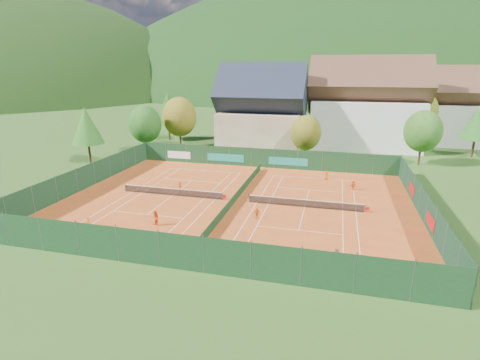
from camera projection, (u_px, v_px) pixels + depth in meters
The scene contains 32 objects.
ground at pixel (236, 201), 43.74m from camera, with size 600.00×600.00×0.00m, color #274C17.
clay_pad at pixel (236, 201), 43.74m from camera, with size 40.00×32.00×0.01m, color #B4491A.
court_markings_left at pixel (173, 195), 45.65m from camera, with size 11.03×23.83×0.00m.
court_markings_right at pixel (305, 207), 41.82m from camera, with size 11.03×23.83×0.00m.
tennis_net_left at pixel (174, 192), 45.47m from camera, with size 13.30×0.10×1.02m.
tennis_net_right at pixel (306, 203), 41.64m from camera, with size 13.30×0.10×1.02m.
court_divider at pixel (236, 197), 43.59m from camera, with size 0.03×28.80×1.00m.
fence_north at pixel (260, 158), 58.25m from camera, with size 40.00×0.10×3.00m.
fence_south at pixel (181, 252), 28.47m from camera, with size 40.00×0.04×3.00m.
fence_west at pixel (86, 177), 48.09m from camera, with size 0.04×32.00×3.00m.
fence_east at pixel (423, 204), 38.57m from camera, with size 0.09×32.00×3.00m.
chalet at pixel (262, 114), 70.35m from camera, with size 16.20×12.00×16.00m.
hotel_block_a at pixel (366, 109), 71.15m from camera, with size 21.60×11.00×17.25m.
hotel_block_b at pixel (436, 111), 75.43m from camera, with size 17.28×10.00×15.50m.
tree_west_front at pixel (145, 124), 65.99m from camera, with size 5.72×5.72×8.69m.
tree_west_mid at pixel (179, 117), 70.40m from camera, with size 6.44×6.44×9.78m.
tree_west_back at pixel (168, 108), 79.06m from camera, with size 5.60×5.60×10.00m.
tree_center at pixel (306, 133), 61.33m from camera, with size 5.01×5.01×7.60m.
tree_east_front at pixel (423, 131), 58.68m from camera, with size 5.72×5.72×8.69m.
tree_east_mid at pixel (478, 122), 63.51m from camera, with size 5.04×5.04×9.00m.
tree_west_side at pixel (86, 126), 59.82m from camera, with size 5.04×5.04×9.00m.
tree_east_back at pixel (418, 112), 72.64m from camera, with size 7.15×7.15×10.86m.
mountain_backdrop at pixel (361, 148), 264.78m from camera, with size 820.00×530.00×242.00m.
ball_hopper at pixel (337, 252), 30.50m from camera, with size 0.34×0.34×0.80m.
loose_ball_0 at pixel (134, 209), 41.16m from camera, with size 0.07×0.07×0.07m, color #CCD833.
loose_ball_1 at pixel (266, 234), 35.11m from camera, with size 0.07×0.07×0.07m, color #CCD833.
player_left_near at pixel (88, 224), 35.80m from camera, with size 0.47×0.31×1.28m, color #DA4813.
player_left_mid at pixel (156, 218), 36.70m from camera, with size 0.77×0.60×1.59m, color #EA5314.
player_left_far at pixel (180, 186), 47.06m from camera, with size 0.83×0.48×1.29m, color #CF4812.
player_right_near at pixel (257, 213), 38.42m from camera, with size 0.71×0.30×1.21m, color #D75E13.
player_right_far_a at pixel (326, 175), 51.77m from camera, with size 0.65×0.42×1.33m, color #DF5513.
player_right_far_b at pixel (353, 185), 47.46m from camera, with size 1.19×0.38×1.28m, color #ED5415.
Camera 1 is at (10.78, -39.73, 14.99)m, focal length 28.00 mm.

